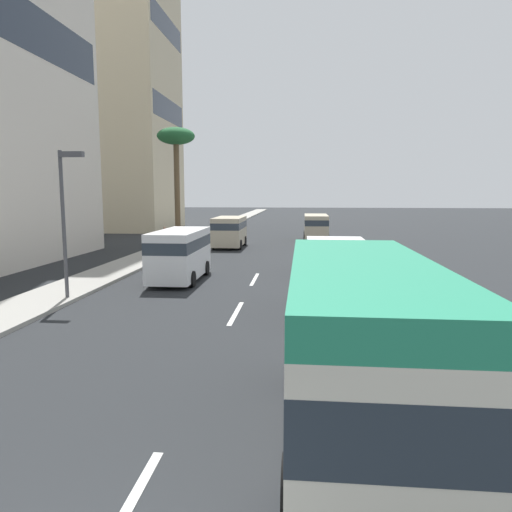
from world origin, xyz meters
The scene contains 14 objects.
ground_plane centered at (31.50, 0.00, 0.00)m, with size 198.00×198.00×0.00m, color #26282B.
sidewalk_right centered at (31.50, 7.58, 0.07)m, with size 162.00×2.51×0.15m, color #9E9B93.
lane_stripe_mid centered at (12.63, 0.00, 0.01)m, with size 3.20×0.16×0.01m, color silver.
lane_stripe_far centered at (19.10, 0.00, 0.01)m, with size 3.20×0.16×0.01m, color silver.
car_lead centered at (21.08, -3.51, 0.79)m, with size 4.31×1.88×1.67m.
minibus_second centered at (4.41, -3.22, 1.67)m, with size 6.98×2.39×3.04m.
van_third centered at (38.19, -3.43, 1.28)m, with size 5.39×2.10×2.23m.
van_fourth centered at (12.60, -3.44, 1.42)m, with size 4.75×2.17×2.49m.
van_fifth centered at (32.37, 3.25, 1.32)m, with size 4.71×2.21×2.29m.
van_sixth centered at (18.50, 3.47, 1.37)m, with size 5.13×2.06×2.39m.
pedestrian_near_lamp centered at (29.79, 7.53, 1.02)m, with size 0.35×0.27×1.59m.
palm_tree centered at (32.43, 7.26, 7.84)m, with size 2.82×2.82×8.83m.
street_lamp centered at (13.87, 6.59, 3.67)m, with size 0.24×0.97×5.54m.
office_tower_far centered at (49.46, 18.37, 24.29)m, with size 12.42×11.71×48.58m.
Camera 1 is at (-3.20, -2.24, 4.13)m, focal length 33.28 mm.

